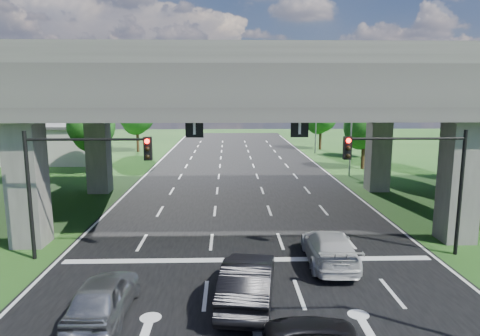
{
  "coord_description": "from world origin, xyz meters",
  "views": [
    {
      "loc": [
        -0.91,
        -15.27,
        7.59
      ],
      "look_at": [
        -0.23,
        9.07,
        3.4
      ],
      "focal_mm": 32.0,
      "sensor_mm": 36.0,
      "label": 1
    }
  ],
  "objects_px": {
    "signal_left": "(75,171)",
    "streetlight_far": "(348,114)",
    "signal_right": "(417,169)",
    "streetlight_beyond": "(313,108)",
    "car_dark": "(248,281)",
    "car_silver": "(104,296)",
    "car_white": "(329,248)"
  },
  "relations": [
    {
      "from": "signal_right",
      "to": "car_silver",
      "type": "distance_m",
      "value": 14.51
    },
    {
      "from": "signal_right",
      "to": "streetlight_beyond",
      "type": "xyz_separation_m",
      "value": [
        2.27,
        36.06,
        1.66
      ]
    },
    {
      "from": "streetlight_beyond",
      "to": "car_dark",
      "type": "height_order",
      "value": "streetlight_beyond"
    },
    {
      "from": "signal_left",
      "to": "streetlight_far",
      "type": "distance_m",
      "value": 26.95
    },
    {
      "from": "signal_left",
      "to": "car_white",
      "type": "relative_size",
      "value": 1.17
    },
    {
      "from": "signal_right",
      "to": "car_dark",
      "type": "xyz_separation_m",
      "value": [
        -8.03,
        -4.54,
        -3.32
      ]
    },
    {
      "from": "streetlight_far",
      "to": "signal_left",
      "type": "bearing_deg",
      "value": -131.78
    },
    {
      "from": "car_silver",
      "to": "car_white",
      "type": "relative_size",
      "value": 0.87
    },
    {
      "from": "streetlight_beyond",
      "to": "car_dark",
      "type": "distance_m",
      "value": 42.18
    },
    {
      "from": "signal_left",
      "to": "car_silver",
      "type": "xyz_separation_m",
      "value": [
        2.64,
        -5.45,
        -3.4
      ]
    },
    {
      "from": "signal_right",
      "to": "streetlight_far",
      "type": "bearing_deg",
      "value": 83.53
    },
    {
      "from": "streetlight_beyond",
      "to": "car_silver",
      "type": "height_order",
      "value": "streetlight_beyond"
    },
    {
      "from": "streetlight_beyond",
      "to": "streetlight_far",
      "type": "bearing_deg",
      "value": -90.0
    },
    {
      "from": "signal_left",
      "to": "signal_right",
      "type": "bearing_deg",
      "value": 0.0
    },
    {
      "from": "signal_right",
      "to": "streetlight_far",
      "type": "xyz_separation_m",
      "value": [
        2.27,
        20.06,
        1.66
      ]
    },
    {
      "from": "streetlight_beyond",
      "to": "car_white",
      "type": "relative_size",
      "value": 1.96
    },
    {
      "from": "car_silver",
      "to": "car_dark",
      "type": "distance_m",
      "value": 5.07
    },
    {
      "from": "signal_left",
      "to": "car_white",
      "type": "height_order",
      "value": "signal_left"
    },
    {
      "from": "streetlight_far",
      "to": "car_white",
      "type": "height_order",
      "value": "streetlight_far"
    },
    {
      "from": "signal_left",
      "to": "car_silver",
      "type": "height_order",
      "value": "signal_left"
    },
    {
      "from": "signal_right",
      "to": "car_white",
      "type": "relative_size",
      "value": 1.17
    },
    {
      "from": "streetlight_far",
      "to": "car_dark",
      "type": "bearing_deg",
      "value": -112.73
    },
    {
      "from": "streetlight_far",
      "to": "signal_right",
      "type": "bearing_deg",
      "value": -96.47
    },
    {
      "from": "car_white",
      "to": "car_silver",
      "type": "bearing_deg",
      "value": 29.29
    },
    {
      "from": "signal_right",
      "to": "car_dark",
      "type": "height_order",
      "value": "signal_right"
    },
    {
      "from": "signal_right",
      "to": "streetlight_beyond",
      "type": "height_order",
      "value": "streetlight_beyond"
    },
    {
      "from": "signal_right",
      "to": "car_silver",
      "type": "height_order",
      "value": "signal_right"
    },
    {
      "from": "signal_left",
      "to": "car_silver",
      "type": "relative_size",
      "value": 1.36
    },
    {
      "from": "car_dark",
      "to": "streetlight_beyond",
      "type": "bearing_deg",
      "value": -96.39
    },
    {
      "from": "streetlight_beyond",
      "to": "car_dark",
      "type": "relative_size",
      "value": 1.97
    },
    {
      "from": "signal_left",
      "to": "car_dark",
      "type": "distance_m",
      "value": 9.47
    },
    {
      "from": "signal_right",
      "to": "signal_left",
      "type": "height_order",
      "value": "same"
    }
  ]
}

